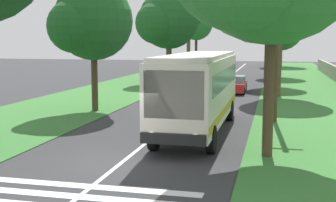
# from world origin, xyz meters

# --- Properties ---
(ground) EXTENTS (160.00, 160.00, 0.00)m
(ground) POSITION_xyz_m (0.00, 0.00, 0.00)
(ground) COLOR #333335
(grass_verge_left) EXTENTS (120.00, 8.00, 0.04)m
(grass_verge_left) POSITION_xyz_m (15.00, 8.20, 0.02)
(grass_verge_left) COLOR #387533
(grass_verge_left) RESTS_ON ground
(grass_verge_right) EXTENTS (120.00, 8.00, 0.04)m
(grass_verge_right) POSITION_xyz_m (15.00, -8.20, 0.02)
(grass_verge_right) COLOR #387533
(grass_verge_right) RESTS_ON ground
(centre_line) EXTENTS (110.00, 0.16, 0.01)m
(centre_line) POSITION_xyz_m (15.00, 0.00, 0.00)
(centre_line) COLOR silver
(centre_line) RESTS_ON ground
(coach_bus) EXTENTS (11.16, 2.62, 3.73)m
(coach_bus) POSITION_xyz_m (6.10, -1.80, 2.15)
(coach_bus) COLOR silver
(coach_bus) RESTS_ON ground
(trailing_car_0) EXTENTS (4.30, 1.78, 1.43)m
(trailing_car_0) POSITION_xyz_m (22.92, -2.06, 0.67)
(trailing_car_0) COLOR #B21E1E
(trailing_car_0) RESTS_ON ground
(trailing_car_1) EXTENTS (4.30, 1.78, 1.43)m
(trailing_car_1) POSITION_xyz_m (30.80, 1.99, 0.67)
(trailing_car_1) COLOR navy
(trailing_car_1) RESTS_ON ground
(trailing_minibus_0) EXTENTS (6.00, 2.14, 2.53)m
(trailing_minibus_0) POSITION_xyz_m (40.73, 1.64, 1.55)
(trailing_minibus_0) COLOR teal
(trailing_minibus_0) RESTS_ON ground
(roadside_tree_left_0) EXTENTS (7.59, 6.06, 9.47)m
(roadside_tree_left_0) POSITION_xyz_m (30.22, 5.46, 6.27)
(roadside_tree_left_0) COLOR brown
(roadside_tree_left_0) RESTS_ON grass_verge_left
(roadside_tree_left_2) EXTENTS (5.79, 4.77, 7.87)m
(roadside_tree_left_2) POSITION_xyz_m (10.99, 5.60, 5.38)
(roadside_tree_left_2) COLOR #4C3826
(roadside_tree_left_2) RESTS_ON grass_verge_left
(roadside_tree_left_3) EXTENTS (5.82, 4.82, 9.08)m
(roadside_tree_left_3) POSITION_xyz_m (51.67, 6.29, 6.56)
(roadside_tree_left_3) COLOR #3D2D1E
(roadside_tree_left_3) RESTS_ON grass_verge_left
(roadside_tree_left_4) EXTENTS (5.34, 4.46, 10.26)m
(roadside_tree_left_4) POSITION_xyz_m (40.22, 5.22, 7.91)
(roadside_tree_left_4) COLOR brown
(roadside_tree_left_4) RESTS_ON grass_verge_left
(roadside_tree_right_2) EXTENTS (6.26, 5.35, 9.88)m
(roadside_tree_right_2) POSITION_xyz_m (41.18, -5.37, 7.08)
(roadside_tree_right_2) COLOR brown
(roadside_tree_right_2) RESTS_ON grass_verge_right
(roadside_tree_right_3) EXTENTS (8.47, 7.16, 9.75)m
(roadside_tree_right_3) POSITION_xyz_m (61.47, -5.89, 6.03)
(roadside_tree_right_3) COLOR #3D2D1E
(roadside_tree_right_3) RESTS_ON grass_verge_right
(roadside_tree_right_4) EXTENTS (6.11, 5.06, 10.17)m
(roadside_tree_right_4) POSITION_xyz_m (30.46, -4.84, 7.53)
(roadside_tree_right_4) COLOR brown
(roadside_tree_right_4) RESTS_ON grass_verge_right
(utility_pole) EXTENTS (0.24, 1.40, 8.09)m
(utility_pole) POSITION_xyz_m (9.56, -5.34, 4.23)
(utility_pole) COLOR #473828
(utility_pole) RESTS_ON grass_verge_right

